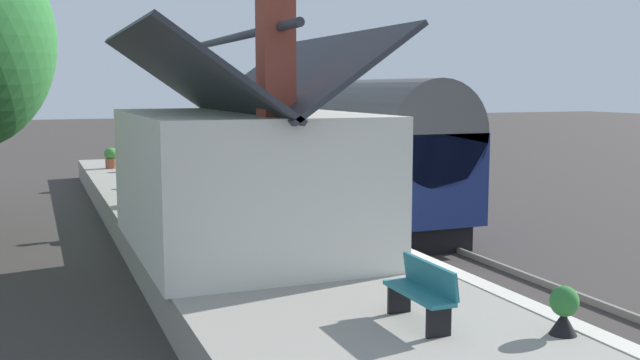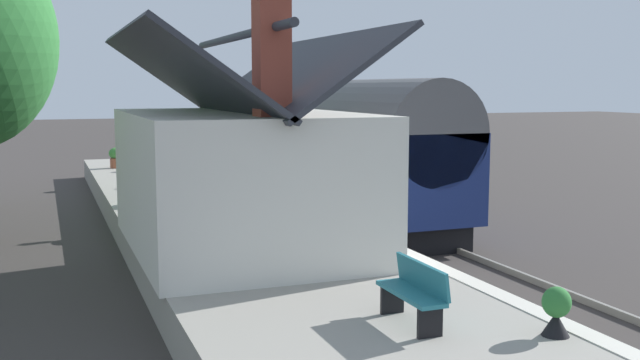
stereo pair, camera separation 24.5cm
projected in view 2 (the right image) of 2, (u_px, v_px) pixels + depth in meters
ground_plane at (345, 233)px, 20.65m from camera, size 160.00×160.00×0.00m
platform at (220, 227)px, 19.33m from camera, size 32.00×5.21×0.81m
platform_edge_coping at (306, 207)px, 20.13m from camera, size 32.00×0.36×0.02m
rail_near at (396, 226)px, 21.21m from camera, size 52.00×0.08×0.14m
rail_far at (351, 230)px, 20.71m from camera, size 52.00×0.08×0.14m
train at (370, 153)px, 21.00m from camera, size 8.25×2.73×4.32m
station_building at (240, 174)px, 15.00m from camera, size 7.05×4.61×5.58m
bench_platform_end at (414, 291)px, 10.13m from camera, size 1.40×0.44×0.88m
bench_mid_platform at (195, 175)px, 23.42m from camera, size 1.42×0.50×0.88m
planter_edge_far at (190, 155)px, 29.91m from camera, size 0.61×0.61×0.93m
planter_bench_left at (137, 197)px, 20.32m from camera, size 0.82×0.32×0.55m
planter_under_sign at (157, 173)px, 24.30m from camera, size 0.55×0.55×0.82m
planter_by_door at (147, 159)px, 28.92m from camera, size 0.55×0.55×0.81m
planter_corner_building at (556, 312)px, 9.69m from camera, size 0.39×0.39×0.67m
planter_bench_right at (221, 190)px, 21.55m from camera, size 1.04×0.32×0.56m
planter_edge_near at (116, 157)px, 29.78m from camera, size 0.57×0.57×0.84m
lamp_post_platform at (259, 117)px, 22.40m from camera, size 0.32×0.50×3.39m
station_sign_board at (273, 162)px, 20.70m from camera, size 0.96×0.06×1.57m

